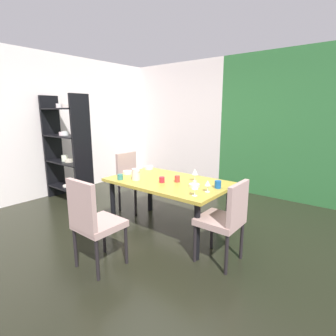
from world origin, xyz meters
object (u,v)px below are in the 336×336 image
cup_right (218,184)px  cup_rear (162,180)px  wine_glass_east (195,186)px  wine_glass_corner (208,183)px  dining_table (169,186)px  serving_bowl_west (128,172)px  pitcher_south (136,174)px  chair_head_near (93,220)px  display_shelf (67,149)px  serving_bowl_left (149,168)px  chair_right_near (226,217)px  serving_bowl_front (194,185)px  wine_glass_near_window (195,172)px  cup_near_shelf (120,177)px  cup_center (177,179)px  chair_left_far (132,178)px

cup_right → cup_rear: cup_right is taller
wine_glass_east → wine_glass_corner: wine_glass_east is taller
dining_table → serving_bowl_west: size_ratio=11.57×
wine_glass_corner → pitcher_south: 1.05m
chair_head_near → serving_bowl_west: 1.34m
display_shelf → cup_right: bearing=4.8°
wine_glass_east → cup_rear: wine_glass_east is taller
serving_bowl_left → cup_rear: cup_rear is taller
dining_table → display_shelf: bearing=-176.1°
chair_right_near → display_shelf: 3.27m
serving_bowl_front → cup_rear: cup_rear is taller
pitcher_south → display_shelf: bearing=176.9°
chair_right_near → display_shelf: display_shelf is taller
dining_table → wine_glass_corner: (0.68, -0.12, 0.19)m
display_shelf → cup_rear: display_shelf is taller
dining_table → wine_glass_near_window: 0.41m
chair_head_near → cup_near_shelf: size_ratio=12.77×
cup_right → cup_rear: size_ratio=1.25×
wine_glass_east → serving_bowl_front: size_ratio=1.21×
chair_right_near → wine_glass_east: size_ratio=5.67×
wine_glass_east → pitcher_south: (-1.00, 0.08, -0.04)m
display_shelf → wine_glass_corner: display_shelf is taller
wine_glass_near_window → serving_bowl_left: size_ratio=1.22×
serving_bowl_left → cup_rear: bearing=-35.6°
serving_bowl_front → cup_near_shelf: (-0.99, -0.34, 0.02)m
serving_bowl_left → cup_center: cup_center is taller
cup_right → cup_near_shelf: cup_right is taller
wine_glass_near_window → pitcher_south: bearing=-145.8°
serving_bowl_left → cup_center: size_ratio=1.62×
chair_head_near → cup_center: chair_head_near is taller
cup_near_shelf → cup_rear: 0.60m
cup_center → cup_near_shelf: bearing=-150.1°
wine_glass_east → display_shelf: bearing=176.4°
cup_rear → pitcher_south: 0.38m
serving_bowl_left → chair_left_far: bearing=-161.3°
wine_glass_corner → cup_near_shelf: (-1.23, -0.26, -0.07)m
dining_table → cup_center: cup_center is taller
wine_glass_east → cup_rear: (-0.64, 0.20, -0.08)m
chair_head_near → cup_near_shelf: bearing=121.6°
wine_glass_near_window → cup_near_shelf: bearing=-145.8°
serving_bowl_left → pitcher_south: (0.33, -0.61, 0.06)m
serving_bowl_front → cup_near_shelf: size_ratio=1.75×
wine_glass_east → serving_bowl_left: (-1.33, 0.69, -0.09)m
chair_right_near → wine_glass_corner: size_ratio=6.61×
cup_near_shelf → dining_table: bearing=34.6°
cup_center → wine_glass_near_window: bearing=48.4°
serving_bowl_left → cup_right: (1.39, -0.26, 0.02)m
display_shelf → wine_glass_near_window: bearing=7.8°
serving_bowl_left → pitcher_south: pitcher_south is taller
chair_left_far → serving_bowl_front: bearing=78.3°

